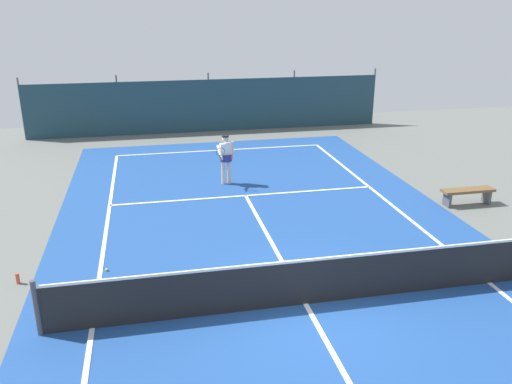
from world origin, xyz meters
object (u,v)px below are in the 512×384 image
Objects in this scene: parked_car at (264,101)px; tennis_ball_near_player at (107,270)px; tennis_player at (226,156)px; courtside_bench at (468,193)px; tennis_net at (306,281)px; tennis_ball_midcourt at (230,147)px; water_bottle at (18,278)px.

tennis_ball_near_player is at bearing -118.63° from parked_car.
tennis_player is 7.55m from courtside_bench.
parked_car is (3.65, 10.50, -0.12)m from tennis_player.
courtside_bench is (10.28, 2.08, 0.34)m from tennis_ball_near_player.
tennis_ball_midcourt is at bearing 87.94° from tennis_net.
tennis_ball_midcourt is 0.28× the size of water_bottle.
parked_car is (3.24, 18.20, 0.33)m from tennis_net.
tennis_net reaches higher than tennis_ball_near_player.
parked_car is at bearing -115.60° from tennis_player.
tennis_ball_near_player is 1.84m from water_bottle.
tennis_net is at bearing -145.61° from courtside_bench.
tennis_ball_near_player and tennis_ball_midcourt have the same top height.
tennis_player is 1.03× the size of courtside_bench.
courtside_bench is 12.32m from water_bottle.
parked_car is (7.20, 15.96, 0.81)m from tennis_ball_near_player.
parked_car is at bearing 60.77° from water_bottle.
courtside_bench is (6.31, 4.32, -0.14)m from tennis_net.
tennis_ball_near_player is (-3.55, -5.46, -0.93)m from tennis_player.
courtside_bench reaches higher than tennis_ball_midcourt.
tennis_ball_near_player is 10.49m from courtside_bench.
water_bottle is (-5.80, 2.05, -0.39)m from tennis_net.
water_bottle is (-1.83, -0.18, 0.09)m from tennis_ball_near_player.
tennis_player is 6.58m from tennis_ball_near_player.
tennis_player reaches higher than courtside_bench.
water_bottle is (-12.11, -2.26, -0.25)m from courtside_bench.
water_bottle reaches higher than tennis_ball_near_player.
tennis_ball_midcourt is 6.64m from parked_car.
parked_car reaches higher than tennis_ball_near_player.
parked_car reaches higher than tennis_player.
tennis_player is at bearing -113.50° from parked_car.
tennis_player is at bearing 56.93° from tennis_ball_near_player.
tennis_ball_near_player is (-3.97, 2.24, -0.48)m from tennis_net.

